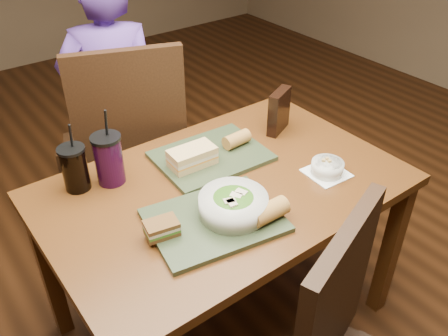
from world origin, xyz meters
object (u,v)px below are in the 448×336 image
Objects in this scene: chair_far at (123,145)px; diner at (115,104)px; tray_near at (214,220)px; cup_cola at (75,168)px; soup_bowl at (327,167)px; sandwich_far at (192,157)px; tray_far at (211,156)px; salad_bowl at (233,204)px; chip_bag at (279,111)px; cup_berry at (109,159)px; dining_table at (224,203)px; baguette_far at (237,139)px; baguette_near at (269,212)px; sandwich_near at (162,228)px.

diner reaches higher than chair_far.
cup_cola is (-0.28, 0.45, 0.08)m from tray_near.
tray_near is 0.50m from soup_bowl.
tray_near is 0.33m from sandwich_far.
tray_far is 0.11m from sandwich_far.
chip_bag reaches higher than salad_bowl.
diner is 4.69× the size of cup_berry.
salad_bowl is 0.32m from sandwich_far.
cup_berry reaches higher than dining_table.
baguette_near is at bearing -115.35° from baguette_far.
sandwich_near is at bearing -144.33° from tray_far.
sandwich_far reaches higher than tray_far.
sandwich_near is (-0.39, -0.28, 0.03)m from tray_far.
cup_cola is 0.86m from chip_bag.
chair_far is 2.65× the size of tray_far.
soup_bowl is (0.50, -0.03, 0.02)m from tray_near.
chair_far is 3.80× the size of cup_berry.
chair_far is at bearing 89.97° from salad_bowl.
baguette_near reaches higher than dining_table.
dining_table is 0.37m from sandwich_near.
salad_bowl is at bearing -53.33° from cup_cola.
cup_berry is 1.58× the size of chip_bag.
soup_bowl reaches higher than dining_table.
sandwich_far is 0.31m from cup_berry.
tray_near is 3.75× the size of baguette_far.
chair_far reaches higher than soup_bowl.
soup_bowl is 0.36m from chip_bag.
chair_far is at bearing 91.97° from diner.
tray_far is 3.26× the size of baguette_near.
sandwich_far is 0.41m from baguette_near.
diner is at bearing 86.27° from sandwich_far.
tray_near is 2.71× the size of soup_bowl.
baguette_far is at bearing 50.22° from salad_bowl.
soup_bowl is at bearing -64.22° from baguette_far.
soup_bowl is at bearing -33.69° from cup_berry.
tray_near is 0.66m from chip_bag.
tray_near is (-0.15, -0.15, 0.10)m from dining_table.
tray_near is 0.18m from sandwich_near.
cup_cola reaches higher than chip_bag.
soup_bowl is (0.29, -0.35, 0.02)m from tray_far.
diner is at bearing 106.54° from soup_bowl.
tray_far is at bearing -14.27° from cup_berry.
sandwich_near is 0.43m from cup_cola.
chip_bag reaches higher than baguette_near.
cup_berry is at bearing 119.98° from baguette_near.
baguette_near is 0.61m from cup_berry.
cup_berry is at bearing 146.31° from soup_bowl.
sandwich_far is (-0.05, -0.79, 0.12)m from diner.
tray_far is 1.84× the size of salad_bowl.
salad_bowl is at bearing -90.03° from chair_far.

